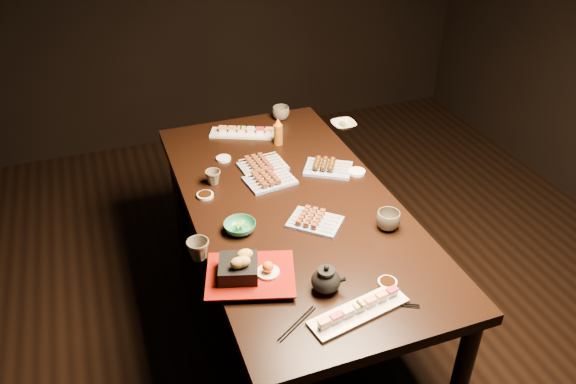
% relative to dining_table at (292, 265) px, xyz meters
% --- Properties ---
extents(ground, '(5.00, 5.00, 0.00)m').
position_rel_dining_table_xyz_m(ground, '(0.24, -0.30, -0.38)').
color(ground, black).
rests_on(ground, ground).
extents(dining_table, '(1.36, 1.98, 0.75)m').
position_rel_dining_table_xyz_m(dining_table, '(0.00, 0.00, 0.00)').
color(dining_table, black).
rests_on(dining_table, ground).
extents(sushi_platter_near, '(0.39, 0.17, 0.05)m').
position_rel_dining_table_xyz_m(sushi_platter_near, '(-0.02, -0.72, 0.40)').
color(sushi_platter_near, white).
rests_on(sushi_platter_near, dining_table).
extents(sushi_platter_far, '(0.40, 0.26, 0.05)m').
position_rel_dining_table_xyz_m(sushi_platter_far, '(-0.01, 0.69, 0.40)').
color(sushi_platter_far, white).
rests_on(sushi_platter_far, dining_table).
extents(yakitori_plate_center, '(0.24, 0.19, 0.06)m').
position_rel_dining_table_xyz_m(yakitori_plate_center, '(-0.04, 0.19, 0.40)').
color(yakitori_plate_center, '#828EB6').
rests_on(yakitori_plate_center, dining_table).
extents(yakitori_plate_right, '(0.26, 0.26, 0.05)m').
position_rel_dining_table_xyz_m(yakitori_plate_right, '(0.04, -0.19, 0.40)').
color(yakitori_plate_right, '#828EB6').
rests_on(yakitori_plate_right, dining_table).
extents(yakitori_plate_left, '(0.23, 0.18, 0.06)m').
position_rel_dining_table_xyz_m(yakitori_plate_left, '(-0.03, 0.33, 0.40)').
color(yakitori_plate_left, '#828EB6').
rests_on(yakitori_plate_left, dining_table).
extents(tsukune_plate, '(0.28, 0.26, 0.06)m').
position_rel_dining_table_xyz_m(tsukune_plate, '(0.26, 0.20, 0.40)').
color(tsukune_plate, '#828EB6').
rests_on(tsukune_plate, dining_table).
extents(edamame_bowl_green, '(0.19, 0.19, 0.04)m').
position_rel_dining_table_xyz_m(edamame_bowl_green, '(-0.28, -0.13, 0.40)').
color(edamame_bowl_green, '#277855').
rests_on(edamame_bowl_green, dining_table).
extents(edamame_bowl_cream, '(0.13, 0.13, 0.03)m').
position_rel_dining_table_xyz_m(edamame_bowl_cream, '(0.52, 0.59, 0.39)').
color(edamame_bowl_cream, beige).
rests_on(edamame_bowl_cream, dining_table).
extents(tempura_tray, '(0.39, 0.34, 0.12)m').
position_rel_dining_table_xyz_m(tempura_tray, '(-0.32, -0.43, 0.43)').
color(tempura_tray, black).
rests_on(tempura_tray, dining_table).
extents(teacup_near_left, '(0.09, 0.09, 0.08)m').
position_rel_dining_table_xyz_m(teacup_near_left, '(-0.48, -0.24, 0.42)').
color(teacup_near_left, '#544D40').
rests_on(teacup_near_left, dining_table).
extents(teacup_mid_right, '(0.13, 0.13, 0.08)m').
position_rel_dining_table_xyz_m(teacup_mid_right, '(0.31, -0.32, 0.41)').
color(teacup_mid_right, '#544D40').
rests_on(teacup_mid_right, dining_table).
extents(teacup_far_left, '(0.08, 0.08, 0.07)m').
position_rel_dining_table_xyz_m(teacup_far_left, '(-0.29, 0.27, 0.41)').
color(teacup_far_left, '#544D40').
rests_on(teacup_far_left, dining_table).
extents(teacup_far_right, '(0.13, 0.13, 0.08)m').
position_rel_dining_table_xyz_m(teacup_far_right, '(0.23, 0.80, 0.41)').
color(teacup_far_right, '#544D40').
rests_on(teacup_far_right, dining_table).
extents(teapot, '(0.17, 0.17, 0.11)m').
position_rel_dining_table_xyz_m(teapot, '(-0.08, -0.57, 0.43)').
color(teapot, black).
rests_on(teapot, dining_table).
extents(condiment_bottle, '(0.06, 0.06, 0.15)m').
position_rel_dining_table_xyz_m(condiment_bottle, '(0.12, 0.53, 0.45)').
color(condiment_bottle, brown).
rests_on(condiment_bottle, dining_table).
extents(sauce_dish_west, '(0.10, 0.10, 0.01)m').
position_rel_dining_table_xyz_m(sauce_dish_west, '(-0.36, 0.17, 0.38)').
color(sauce_dish_west, white).
rests_on(sauce_dish_west, dining_table).
extents(sauce_dish_east, '(0.11, 0.11, 0.01)m').
position_rel_dining_table_xyz_m(sauce_dish_east, '(0.38, 0.12, 0.38)').
color(sauce_dish_east, white).
rests_on(sauce_dish_east, dining_table).
extents(sauce_dish_se, '(0.07, 0.07, 0.01)m').
position_rel_dining_table_xyz_m(sauce_dish_se, '(0.14, -0.62, 0.38)').
color(sauce_dish_se, white).
rests_on(sauce_dish_se, dining_table).
extents(sauce_dish_nw, '(0.08, 0.08, 0.01)m').
position_rel_dining_table_xyz_m(sauce_dish_nw, '(-0.19, 0.47, 0.38)').
color(sauce_dish_nw, white).
rests_on(sauce_dish_nw, dining_table).
extents(chopsticks_near, '(0.18, 0.12, 0.01)m').
position_rel_dining_table_xyz_m(chopsticks_near, '(-0.24, -0.70, 0.38)').
color(chopsticks_near, black).
rests_on(chopsticks_near, dining_table).
extents(chopsticks_se, '(0.19, 0.11, 0.01)m').
position_rel_dining_table_xyz_m(chopsticks_se, '(0.10, -0.72, 0.38)').
color(chopsticks_se, black).
rests_on(chopsticks_se, dining_table).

